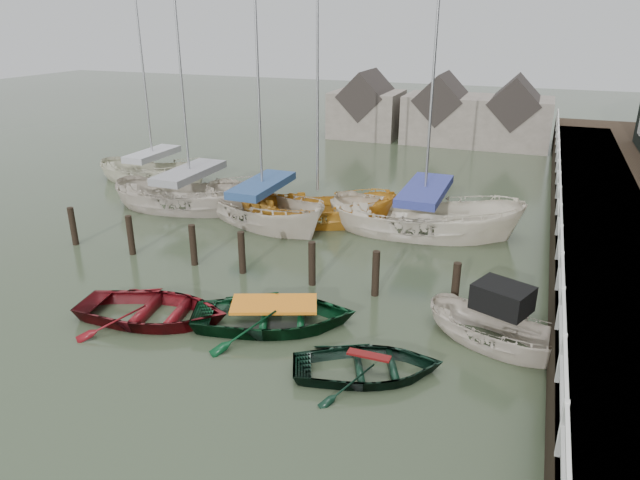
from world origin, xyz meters
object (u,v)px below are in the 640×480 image
at_px(sailboat_c, 318,221).
at_px(sailboat_d, 422,231).
at_px(motorboat, 497,341).
at_px(sailboat_b, 263,220).
at_px(sailboat_a, 192,207).
at_px(rowboat_dkgreen, 368,374).
at_px(rowboat_red, 154,320).
at_px(sailboat_e, 155,180).
at_px(rowboat_green, 275,325).

distance_m(sailboat_c, sailboat_d, 4.19).
distance_m(motorboat, sailboat_b, 11.38).
height_order(sailboat_a, sailboat_d, sailboat_d).
height_order(rowboat_dkgreen, sailboat_c, sailboat_c).
height_order(sailboat_b, sailboat_d, sailboat_d).
xyz_separation_m(rowboat_red, sailboat_e, (-8.54, 11.74, 0.06)).
bearing_deg(motorboat, rowboat_red, 125.35).
bearing_deg(rowboat_green, sailboat_e, 25.61).
bearing_deg(sailboat_c, sailboat_e, 58.01).
bearing_deg(rowboat_dkgreen, sailboat_c, 4.58).
bearing_deg(sailboat_a, rowboat_green, -145.01).
bearing_deg(rowboat_green, sailboat_b, 6.76).
height_order(rowboat_dkgreen, sailboat_d, sailboat_d).
xyz_separation_m(sailboat_a, sailboat_e, (-4.18, 3.11, 0.01)).
distance_m(rowboat_dkgreen, sailboat_b, 11.01).
bearing_deg(rowboat_dkgreen, sailboat_e, 27.53).
bearing_deg(sailboat_a, rowboat_dkgreen, -139.83).
bearing_deg(sailboat_b, sailboat_e, 89.81).
bearing_deg(rowboat_dkgreen, rowboat_red, 63.66).
bearing_deg(motorboat, rowboat_dkgreen, 154.47).
bearing_deg(rowboat_green, sailboat_a, 22.67).
distance_m(rowboat_red, sailboat_d, 10.77).
height_order(rowboat_red, rowboat_green, rowboat_green).
relative_size(rowboat_green, motorboat, 1.05).
bearing_deg(sailboat_b, motorboat, -98.69).
distance_m(sailboat_c, sailboat_e, 10.18).
bearing_deg(rowboat_dkgreen, sailboat_a, 26.47).
relative_size(rowboat_red, motorboat, 1.02).
distance_m(sailboat_a, sailboat_c, 5.63).
distance_m(rowboat_red, sailboat_c, 9.10).
bearing_deg(rowboat_red, rowboat_green, -84.58).
bearing_deg(sailboat_a, motorboat, -125.99).
distance_m(rowboat_red, sailboat_e, 14.51).
bearing_deg(sailboat_b, sailboat_d, -55.84).
xyz_separation_m(rowboat_dkgreen, motorboat, (2.64, 2.38, 0.11)).
xyz_separation_m(rowboat_red, motorboat, (8.80, 2.02, 0.11)).
bearing_deg(sailboat_c, sailboat_d, -102.56).
bearing_deg(rowboat_red, sailboat_b, -4.91).
xyz_separation_m(motorboat, sailboat_e, (-17.34, 9.72, -0.05)).
xyz_separation_m(rowboat_green, rowboat_dkgreen, (2.96, -1.25, 0.00)).
relative_size(motorboat, sailboat_b, 0.34).
relative_size(rowboat_dkgreen, sailboat_b, 0.29).
relative_size(rowboat_green, sailboat_b, 0.36).
height_order(rowboat_dkgreen, sailboat_a, sailboat_a).
xyz_separation_m(rowboat_green, sailboat_c, (-1.93, 8.12, 0.01)).
bearing_deg(rowboat_green, sailboat_d, -36.61).
height_order(sailboat_b, sailboat_c, sailboat_b).
relative_size(sailboat_a, sailboat_c, 0.99).
bearing_deg(sailboat_e, sailboat_d, -106.46).
bearing_deg(sailboat_d, sailboat_c, 88.60).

